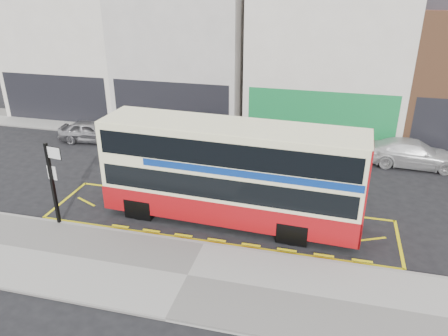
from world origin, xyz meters
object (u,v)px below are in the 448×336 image
(car_silver, at_px, (91,131))
(car_white, at_px, (413,153))
(double_decker_bus, at_px, (231,172))
(street_tree_left, at_px, (13,51))
(car_grey, at_px, (211,135))
(street_tree_right, at_px, (371,77))
(bus_stop_post, at_px, (53,177))

(car_silver, distance_m, car_white, 17.92)
(double_decker_bus, xyz_separation_m, street_tree_left, (-17.57, 10.54, 2.19))
(car_silver, relative_size, car_grey, 0.80)
(car_silver, xyz_separation_m, street_tree_right, (15.56, 4.07, 3.20))
(car_grey, bearing_deg, street_tree_right, -77.94)
(bus_stop_post, distance_m, street_tree_left, 16.98)
(double_decker_bus, height_order, car_white, double_decker_bus)
(double_decker_bus, distance_m, car_white, 11.00)
(car_grey, xyz_separation_m, street_tree_right, (8.46, 3.24, 3.07))
(bus_stop_post, relative_size, car_silver, 0.90)
(bus_stop_post, xyz_separation_m, car_white, (14.30, 9.68, -1.46))
(bus_stop_post, height_order, car_grey, bus_stop_post)
(double_decker_bus, relative_size, car_white, 2.20)
(car_grey, distance_m, car_white, 10.80)
(bus_stop_post, relative_size, street_tree_right, 0.60)
(street_tree_right, bearing_deg, car_silver, -165.33)
(car_silver, height_order, car_white, car_white)
(double_decker_bus, distance_m, car_silver, 12.16)
(car_grey, bearing_deg, street_tree_left, 69.38)
(bus_stop_post, xyz_separation_m, car_silver, (-3.60, 8.77, -1.51))
(street_tree_right, bearing_deg, car_grey, -159.07)
(street_tree_right, bearing_deg, bus_stop_post, -132.95)
(car_grey, bearing_deg, double_decker_bus, -167.38)
(car_white, bearing_deg, street_tree_right, 38.02)
(car_white, height_order, street_tree_left, street_tree_left)
(street_tree_left, bearing_deg, car_silver, -27.27)
(bus_stop_post, distance_m, car_white, 17.33)
(car_silver, distance_m, car_grey, 7.15)
(double_decker_bus, relative_size, bus_stop_post, 3.05)
(car_grey, bearing_deg, bus_stop_post, 151.11)
(double_decker_bus, height_order, street_tree_right, street_tree_right)
(car_white, distance_m, street_tree_left, 25.85)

